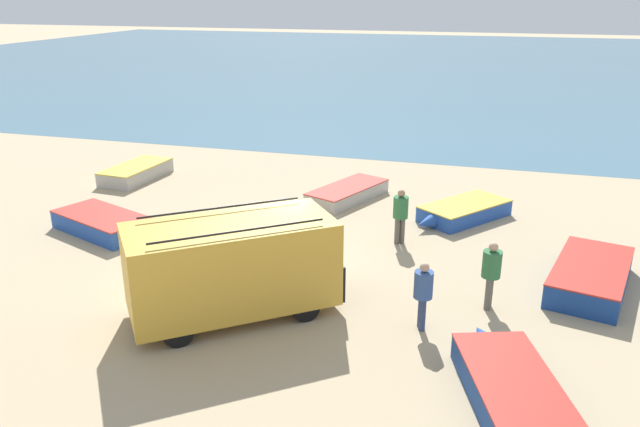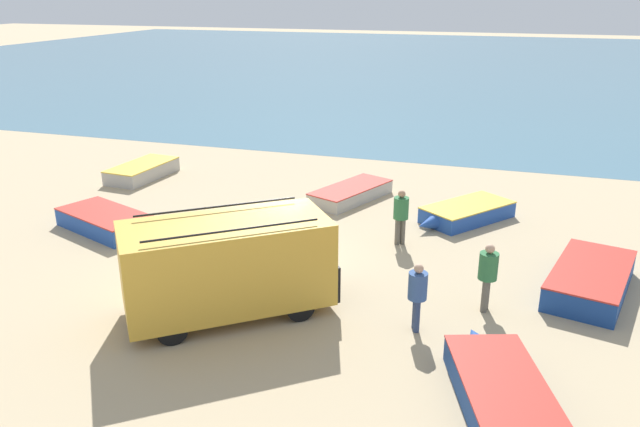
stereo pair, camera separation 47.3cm
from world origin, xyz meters
name	(u,v)px [view 1 (the left image)]	position (x,y,z in m)	size (l,w,h in m)	color
ground_plane	(269,269)	(0.00, 0.00, 0.00)	(200.00, 200.00, 0.00)	tan
sea_water	(446,62)	(0.00, 52.00, 0.00)	(120.00, 80.00, 0.01)	#477084
parked_van	(233,265)	(0.11, -2.53, 1.25)	(4.94, 4.48, 2.40)	gold
fishing_rowboat_0	(591,274)	(8.25, 1.31, 0.32)	(2.47, 4.41, 0.65)	navy
fishing_rowboat_1	(349,192)	(0.69, 6.48, 0.25)	(2.55, 4.08, 0.49)	#ADA89E
fishing_rowboat_2	(138,171)	(-8.02, 6.62, 0.28)	(1.72, 3.80, 0.57)	#ADA89E
fishing_rowboat_3	(100,222)	(-6.04, 1.21, 0.29)	(4.01, 2.64, 0.58)	#234CA3
fishing_rowboat_4	(512,389)	(6.30, -4.19, 0.28)	(2.47, 4.14, 0.55)	navy
fishing_rowboat_5	(462,211)	(4.77, 5.43, 0.27)	(3.04, 3.55, 0.53)	#234CA3
fisherman_0	(491,269)	(5.78, -0.60, 1.00)	(0.44, 0.44, 1.68)	#5B564C
fisherman_1	(401,212)	(3.11, 2.79, 1.00)	(0.44, 0.44, 1.68)	#5B564C
fisherman_2	(423,290)	(4.37, -2.00, 0.96)	(0.42, 0.42, 1.60)	navy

